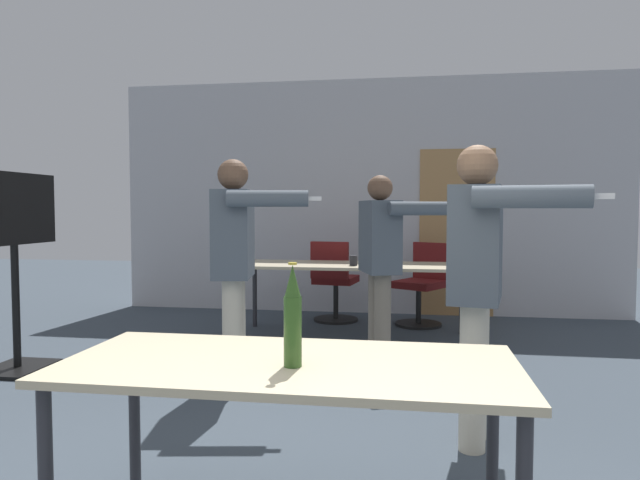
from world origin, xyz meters
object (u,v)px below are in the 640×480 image
object	(u,v)px
person_right_polo	(479,267)
person_left_plaid	(381,252)
office_chair_far_right	(422,287)
person_near_casual	(236,252)
beer_bottle	(293,318)
tv_screen	(14,249)
drink_cup	(353,260)
office_chair_near_pushed	(334,284)

from	to	relation	value
person_right_polo	person_left_plaid	distance (m)	1.74
person_right_polo	office_chair_far_right	xyz separation A→B (m)	(-0.23, 3.31, -0.56)
person_near_casual	person_right_polo	distance (m)	1.83
person_near_casual	beer_bottle	bearing A→B (deg)	13.22
tv_screen	office_chair_far_right	world-z (taller)	tv_screen
person_right_polo	drink_cup	size ratio (longest dim) A/B	16.40
tv_screen	beer_bottle	xyz separation A→B (m)	(2.75, -2.17, -0.07)
tv_screen	office_chair_near_pushed	bearing A→B (deg)	-44.05
office_chair_near_pushed	office_chair_far_right	distance (m)	1.01
drink_cup	person_right_polo	bearing A→B (deg)	-69.14
office_chair_near_pushed	beer_bottle	distance (m)	4.60
person_near_casual	person_left_plaid	xyz separation A→B (m)	(1.03, 0.83, -0.05)
drink_cup	office_chair_near_pushed	bearing A→B (deg)	109.72
person_right_polo	beer_bottle	size ratio (longest dim) A/B	4.44
office_chair_near_pushed	beer_bottle	bearing A→B (deg)	-75.54
drink_cup	person_near_casual	bearing A→B (deg)	-113.42
person_near_casual	person_right_polo	size ratio (longest dim) A/B	1.01
office_chair_far_right	drink_cup	distance (m)	1.18
office_chair_near_pushed	drink_cup	size ratio (longest dim) A/B	9.32
tv_screen	office_chair_far_right	xyz separation A→B (m)	(3.31, 2.39, -0.56)
tv_screen	drink_cup	world-z (taller)	tv_screen
person_near_casual	drink_cup	xyz separation A→B (m)	(0.71, 1.64, -0.20)
person_near_casual	person_right_polo	world-z (taller)	person_near_casual
office_chair_near_pushed	office_chair_far_right	size ratio (longest dim) A/B	1.02
person_near_casual	drink_cup	bearing A→B (deg)	147.21
tv_screen	person_near_casual	bearing A→B (deg)	-93.81
person_left_plaid	beer_bottle	world-z (taller)	person_left_plaid
tv_screen	office_chair_near_pushed	distance (m)	3.35
office_chair_far_right	person_near_casual	bearing A→B (deg)	92.36
person_right_polo	office_chair_near_pushed	distance (m)	3.57
person_left_plaid	beer_bottle	size ratio (longest dim) A/B	4.27
tv_screen	office_chair_near_pushed	size ratio (longest dim) A/B	1.70
person_near_casual	office_chair_far_right	world-z (taller)	person_near_casual
person_right_polo	drink_cup	xyz separation A→B (m)	(-0.93, 2.44, -0.19)
tv_screen	beer_bottle	size ratio (longest dim) A/B	4.30
person_near_casual	office_chair_far_right	xyz separation A→B (m)	(1.41, 2.51, -0.57)
person_right_polo	office_chair_near_pushed	bearing A→B (deg)	-148.51
person_left_plaid	office_chair_far_right	xyz separation A→B (m)	(0.38, 1.69, -0.52)
person_near_casual	beer_bottle	distance (m)	2.22
office_chair_far_right	drink_cup	size ratio (longest dim) A/B	9.13
person_near_casual	beer_bottle	xyz separation A→B (m)	(0.85, -2.05, -0.08)
tv_screen	beer_bottle	world-z (taller)	tv_screen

